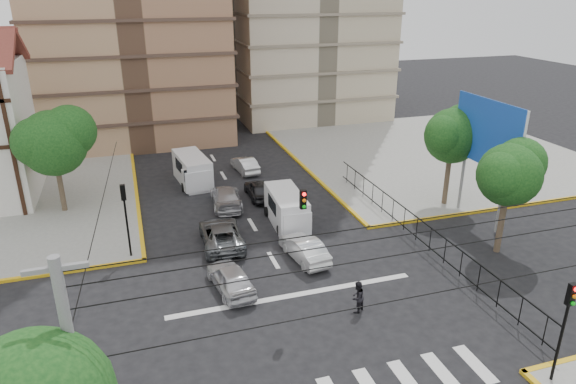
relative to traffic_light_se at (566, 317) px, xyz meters
name	(u,v)px	position (x,y,z in m)	size (l,w,h in m)	color
ground	(302,308)	(-7.80, 7.80, -3.11)	(160.00, 160.00, 0.00)	black
sidewalk_ne	(432,153)	(12.20, 27.80, -3.04)	(26.00, 26.00, 0.15)	gray
stop_line	(294,295)	(-7.80, 9.00, -3.11)	(13.00, 0.40, 0.01)	silver
park_fence	(415,242)	(1.20, 12.30, -3.11)	(0.10, 22.50, 1.66)	black
billboard	(488,135)	(6.65, 13.80, 2.89)	(0.36, 6.20, 8.10)	slate
tree_park_a	(511,172)	(5.28, 9.81, 1.90)	(4.41, 3.60, 6.83)	#473828
tree_park_c	(453,133)	(6.29, 16.81, 2.22)	(4.65, 3.80, 7.25)	#473828
tree_tudor	(54,140)	(-19.70, 23.81, 2.11)	(5.39, 4.40, 7.43)	#473828
traffic_light_se	(566,317)	(0.00, 0.00, 0.00)	(0.28, 0.22, 4.40)	black
traffic_light_nw	(125,209)	(-15.60, 15.60, 0.00)	(0.28, 0.22, 4.40)	black
traffic_light_hanging	(319,215)	(-7.80, 5.76, 2.79)	(18.00, 9.12, 0.92)	black
van_right_lane	(287,210)	(-5.60, 17.04, -2.04)	(2.14, 4.97, 2.20)	silver
van_left_lane	(193,171)	(-10.45, 26.50, -1.99)	(2.61, 5.34, 2.31)	silver
car_silver_front_left	(231,278)	(-10.75, 10.51, -2.41)	(1.65, 4.10, 1.40)	silver
car_white_front_right	(304,249)	(-6.06, 12.37, -2.44)	(1.43, 4.10, 1.35)	white
car_grey_mid_left	(221,234)	(-10.26, 15.62, -2.40)	(2.37, 5.13, 1.43)	slate
car_silver_rear_left	(226,197)	(-8.84, 21.32, -2.40)	(1.99, 4.91, 1.42)	#AFAEB3
car_darkgrey_mid_right	(259,189)	(-6.19, 22.21, -2.43)	(1.61, 4.00, 1.36)	#28282B
car_white_rear_right	(245,165)	(-5.84, 28.18, -2.46)	(1.37, 3.93, 1.30)	silver
pedestrian_crosswalk	(357,297)	(-5.35, 6.74, -2.29)	(0.80, 0.62, 1.64)	black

